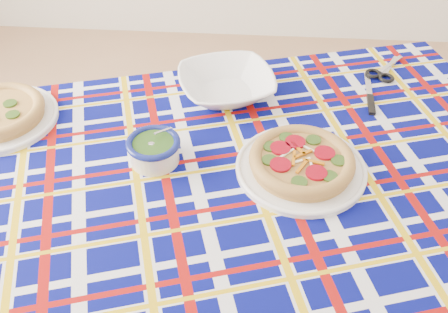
# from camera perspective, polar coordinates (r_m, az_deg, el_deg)

# --- Properties ---
(floor) EXTENTS (4.00, 4.00, 0.00)m
(floor) POSITION_cam_1_polar(r_m,az_deg,el_deg) (2.01, -2.46, -13.64)
(floor) COLOR #A77A56
(floor) RESTS_ON ground
(dining_table) EXTENTS (1.90, 1.48, 0.78)m
(dining_table) POSITION_cam_1_polar(r_m,az_deg,el_deg) (1.29, 0.04, -5.30)
(dining_table) COLOR brown
(dining_table) RESTS_ON floor
(tablecloth) EXTENTS (1.94, 1.52, 0.11)m
(tablecloth) POSITION_cam_1_polar(r_m,az_deg,el_deg) (1.27, 0.04, -4.51)
(tablecloth) COLOR #050960
(tablecloth) RESTS_ON dining_table
(main_focaccia_plate) EXTENTS (0.41, 0.41, 0.07)m
(main_focaccia_plate) POSITION_cam_1_polar(r_m,az_deg,el_deg) (1.25, 8.87, -0.50)
(main_focaccia_plate) COLOR #B2803F
(main_focaccia_plate) RESTS_ON tablecloth
(pesto_bowl) EXTENTS (0.18, 0.18, 0.08)m
(pesto_bowl) POSITION_cam_1_polar(r_m,az_deg,el_deg) (1.27, -8.03, 0.94)
(pesto_bowl) COLOR #1C3D10
(pesto_bowl) RESTS_ON tablecloth
(serving_bowl) EXTENTS (0.36, 0.36, 0.07)m
(serving_bowl) POSITION_cam_1_polar(r_m,az_deg,el_deg) (1.50, 0.27, 8.20)
(serving_bowl) COLOR white
(serving_bowl) RESTS_ON tablecloth
(table_knife) EXTENTS (0.04, 0.24, 0.01)m
(table_knife) POSITION_cam_1_polar(r_m,az_deg,el_deg) (1.62, 16.18, 7.87)
(table_knife) COLOR silver
(table_knife) RESTS_ON tablecloth
(kitchen_scissors) EXTENTS (0.20, 0.23, 0.02)m
(kitchen_scissors) POSITION_cam_1_polar(r_m,az_deg,el_deg) (1.74, 18.48, 9.91)
(kitchen_scissors) COLOR silver
(kitchen_scissors) RESTS_ON tablecloth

